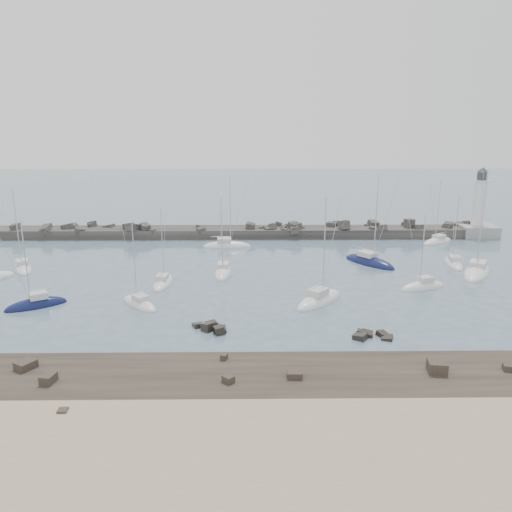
{
  "coord_description": "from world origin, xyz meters",
  "views": [
    {
      "loc": [
        0.89,
        -60.97,
        21.92
      ],
      "look_at": [
        1.79,
        12.0,
        2.72
      ],
      "focal_mm": 35.0,
      "sensor_mm": 36.0,
      "label": 1
    }
  ],
  "objects": [
    {
      "name": "lighthouse",
      "position": [
        47.0,
        38.0,
        3.09
      ],
      "size": [
        7.0,
        7.0,
        14.6
      ],
      "color": "gray",
      "rests_on": "ground"
    },
    {
      "name": "sailboat_1",
      "position": [
        -34.91,
        14.73,
        0.14
      ],
      "size": [
        6.42,
        8.79,
        13.52
      ],
      "color": "white",
      "rests_on": "ground"
    },
    {
      "name": "rock_cluster_far",
      "position": [
        13.7,
        -11.94,
        0.05
      ],
      "size": [
        4.6,
        2.51,
        1.29
      ],
      "color": "black",
      "rests_on": "ground"
    },
    {
      "name": "rock_shelf",
      "position": [
        -0.17,
        -22.0,
        0.01
      ],
      "size": [
        140.0,
        12.0,
        1.73
      ],
      "color": "#2B231D",
      "rests_on": "ground"
    },
    {
      "name": "sailboat_9",
      "position": [
        24.84,
        4.47,
        0.15
      ],
      "size": [
        7.4,
        4.58,
        11.47
      ],
      "color": "white",
      "rests_on": "ground"
    },
    {
      "name": "sailboat_4",
      "position": [
        -3.44,
        28.91,
        0.14
      ],
      "size": [
        9.11,
        3.17,
        14.22
      ],
      "color": "white",
      "rests_on": "ground"
    },
    {
      "name": "sailboat_11",
      "position": [
        35.4,
        11.35,
        0.14
      ],
      "size": [
        8.62,
        11.05,
        17.06
      ],
      "color": "white",
      "rests_on": "ground"
    },
    {
      "name": "breakwater",
      "position": [
        -7.29,
        37.98,
        0.32
      ],
      "size": [
        115.0,
        7.38,
        5.24
      ],
      "color": "#312E2C",
      "rests_on": "ground"
    },
    {
      "name": "sailboat_2",
      "position": [
        -25.79,
        -2.15,
        0.16
      ],
      "size": [
        7.47,
        5.88,
        12.01
      ],
      "color": "#0F1641",
      "rests_on": "ground"
    },
    {
      "name": "sailboat_13",
      "position": [
        36.96,
        32.0,
        0.13
      ],
      "size": [
        8.16,
        6.7,
        12.87
      ],
      "color": "white",
      "rests_on": "ground"
    },
    {
      "name": "sailboat_3",
      "position": [
        -11.52,
        6.84,
        0.13
      ],
      "size": [
        2.8,
        7.65,
        11.91
      ],
      "color": "white",
      "rests_on": "ground"
    },
    {
      "name": "ground",
      "position": [
        0.0,
        0.0,
        0.0
      ],
      "size": [
        400.0,
        400.0,
        0.0
      ],
      "primitive_type": "plane",
      "color": "slate",
      "rests_on": "ground"
    },
    {
      "name": "sailboat_5",
      "position": [
        -13.04,
        -1.83,
        0.13
      ],
      "size": [
        6.37,
        6.77,
        11.3
      ],
      "color": "white",
      "rests_on": "ground"
    },
    {
      "name": "sand_strip",
      "position": [
        0.0,
        -32.0,
        0.0
      ],
      "size": [
        140.0,
        14.0,
        1.0
      ],
      "primitive_type": "cube",
      "color": "tan",
      "rests_on": "ground"
    },
    {
      "name": "sailboat_10",
      "position": [
        33.77,
        16.23,
        0.14
      ],
      "size": [
        3.51,
        7.93,
        12.25
      ],
      "color": "white",
      "rests_on": "ground"
    },
    {
      "name": "sailboat_8",
      "position": [
        20.37,
        17.24,
        0.15
      ],
      "size": [
        8.33,
        9.9,
        15.77
      ],
      "color": "#0F1641",
      "rests_on": "ground"
    },
    {
      "name": "sailboat_6",
      "position": [
        -3.24,
        11.88,
        0.14
      ],
      "size": [
        2.86,
        8.15,
        12.8
      ],
      "color": "white",
      "rests_on": "ground"
    },
    {
      "name": "sailboat_7",
      "position": [
        9.74,
        -0.89,
        0.16
      ],
      "size": [
        8.06,
        8.77,
        14.55
      ],
      "color": "white",
      "rests_on": "ground"
    },
    {
      "name": "rock_cluster_near",
      "position": [
        -3.32,
        -9.61,
        0.13
      ],
      "size": [
        4.13,
        3.91,
        1.52
      ],
      "color": "black",
      "rests_on": "ground"
    }
  ]
}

